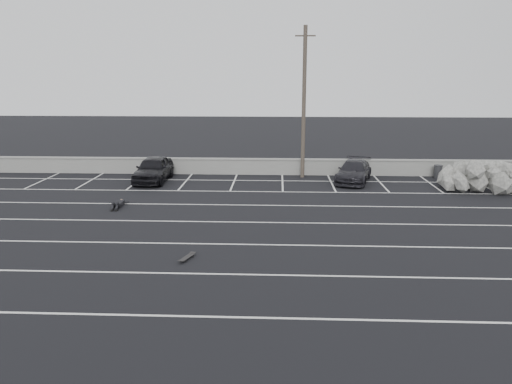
{
  "coord_description": "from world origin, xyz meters",
  "views": [
    {
      "loc": [
        0.69,
        -18.46,
        6.5
      ],
      "look_at": [
        -0.33,
        4.7,
        1.0
      ],
      "focal_mm": 35.0,
      "sensor_mm": 36.0,
      "label": 1
    }
  ],
  "objects_px": {
    "car_left": "(153,169)",
    "trash_bin": "(438,172)",
    "person": "(119,201)",
    "skateboard": "(187,257)",
    "car_right": "(354,171)",
    "riprap_pile": "(488,180)",
    "utility_pole": "(304,103)"
  },
  "relations": [
    {
      "from": "trash_bin",
      "to": "person",
      "type": "height_order",
      "value": "trash_bin"
    },
    {
      "from": "car_right",
      "to": "person",
      "type": "distance_m",
      "value": 14.2
    },
    {
      "from": "skateboard",
      "to": "riprap_pile",
      "type": "bearing_deg",
      "value": 57.65
    },
    {
      "from": "car_left",
      "to": "skateboard",
      "type": "relative_size",
      "value": 5.47
    },
    {
      "from": "car_left",
      "to": "car_right",
      "type": "relative_size",
      "value": 1.01
    },
    {
      "from": "car_right",
      "to": "utility_pole",
      "type": "bearing_deg",
      "value": 174.64
    },
    {
      "from": "person",
      "to": "utility_pole",
      "type": "bearing_deg",
      "value": 34.59
    },
    {
      "from": "car_right",
      "to": "skateboard",
      "type": "relative_size",
      "value": 5.39
    },
    {
      "from": "person",
      "to": "car_left",
      "type": "bearing_deg",
      "value": 83.2
    },
    {
      "from": "car_left",
      "to": "utility_pole",
      "type": "relative_size",
      "value": 0.48
    },
    {
      "from": "car_right",
      "to": "riprap_pile",
      "type": "height_order",
      "value": "car_right"
    },
    {
      "from": "riprap_pile",
      "to": "car_right",
      "type": "bearing_deg",
      "value": 168.38
    },
    {
      "from": "riprap_pile",
      "to": "person",
      "type": "bearing_deg",
      "value": -166.66
    },
    {
      "from": "trash_bin",
      "to": "riprap_pile",
      "type": "relative_size",
      "value": 0.15
    },
    {
      "from": "car_left",
      "to": "person",
      "type": "relative_size",
      "value": 2.03
    },
    {
      "from": "trash_bin",
      "to": "skateboard",
      "type": "height_order",
      "value": "trash_bin"
    },
    {
      "from": "car_left",
      "to": "skateboard",
      "type": "distance_m",
      "value": 13.99
    },
    {
      "from": "utility_pole",
      "to": "skateboard",
      "type": "bearing_deg",
      "value": -107.94
    },
    {
      "from": "skateboard",
      "to": "trash_bin",
      "type": "bearing_deg",
      "value": 67.55
    },
    {
      "from": "utility_pole",
      "to": "skateboard",
      "type": "relative_size",
      "value": 11.3
    },
    {
      "from": "trash_bin",
      "to": "car_left",
      "type": "bearing_deg",
      "value": -174.5
    },
    {
      "from": "skateboard",
      "to": "person",
      "type": "bearing_deg",
      "value": 142.58
    },
    {
      "from": "car_right",
      "to": "person",
      "type": "bearing_deg",
      "value": -136.97
    },
    {
      "from": "car_right",
      "to": "skateboard",
      "type": "height_order",
      "value": "car_right"
    },
    {
      "from": "car_left",
      "to": "trash_bin",
      "type": "height_order",
      "value": "car_left"
    },
    {
      "from": "trash_bin",
      "to": "skateboard",
      "type": "distance_m",
      "value": 20.14
    },
    {
      "from": "utility_pole",
      "to": "person",
      "type": "height_order",
      "value": "utility_pole"
    },
    {
      "from": "car_right",
      "to": "car_left",
      "type": "bearing_deg",
      "value": -161.54
    },
    {
      "from": "car_left",
      "to": "person",
      "type": "height_order",
      "value": "car_left"
    },
    {
      "from": "person",
      "to": "car_right",
      "type": "bearing_deg",
      "value": 22.81
    },
    {
      "from": "car_right",
      "to": "utility_pole",
      "type": "xyz_separation_m",
      "value": [
        -3.1,
        1.25,
        4.1
      ]
    },
    {
      "from": "trash_bin",
      "to": "riprap_pile",
      "type": "bearing_deg",
      "value": -55.33
    }
  ]
}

